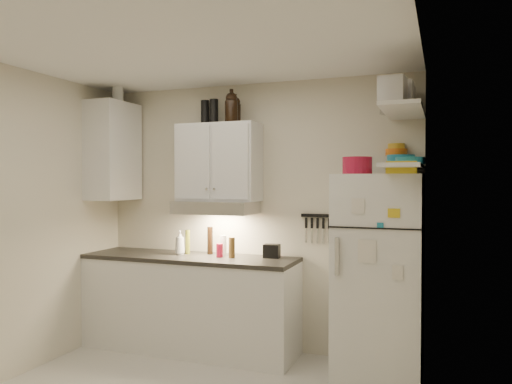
% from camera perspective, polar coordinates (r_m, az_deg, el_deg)
% --- Properties ---
extents(ceiling, '(3.20, 3.00, 0.02)m').
position_cam_1_polar(ceiling, '(3.68, -8.99, 16.49)').
color(ceiling, white).
rests_on(ceiling, ground).
extents(back_wall, '(3.20, 0.02, 2.60)m').
position_cam_1_polar(back_wall, '(4.93, -0.22, -2.74)').
color(back_wall, beige).
rests_on(back_wall, ground).
extents(left_wall, '(0.02, 3.00, 2.60)m').
position_cam_1_polar(left_wall, '(4.57, -26.78, -3.18)').
color(left_wall, beige).
rests_on(left_wall, ground).
extents(right_wall, '(0.02, 3.00, 2.60)m').
position_cam_1_polar(right_wall, '(3.11, 17.99, -5.14)').
color(right_wall, beige).
rests_on(right_wall, ground).
extents(base_cabinet, '(2.10, 0.60, 0.88)m').
position_cam_1_polar(base_cabinet, '(5.01, -7.56, -12.66)').
color(base_cabinet, white).
rests_on(base_cabinet, floor).
extents(countertop, '(2.10, 0.62, 0.04)m').
position_cam_1_polar(countertop, '(4.92, -7.57, -7.45)').
color(countertop, '#292623').
rests_on(countertop, base_cabinet).
extents(upper_cabinet, '(0.80, 0.33, 0.75)m').
position_cam_1_polar(upper_cabinet, '(4.88, -4.26, 3.38)').
color(upper_cabinet, white).
rests_on(upper_cabinet, back_wall).
extents(side_cabinet, '(0.33, 0.55, 1.00)m').
position_cam_1_polar(side_cabinet, '(5.35, -16.02, 4.49)').
color(side_cabinet, white).
rests_on(side_cabinet, left_wall).
extents(range_hood, '(0.76, 0.46, 0.12)m').
position_cam_1_polar(range_hood, '(4.82, -4.58, -1.76)').
color(range_hood, silver).
rests_on(range_hood, back_wall).
extents(fridge, '(0.70, 0.68, 1.70)m').
position_cam_1_polar(fridge, '(4.35, 13.86, -9.29)').
color(fridge, white).
rests_on(fridge, floor).
extents(shelf_hi, '(0.30, 0.95, 0.03)m').
position_cam_1_polar(shelf_hi, '(4.16, 16.50, 8.90)').
color(shelf_hi, white).
rests_on(shelf_hi, right_wall).
extents(shelf_lo, '(0.30, 0.95, 0.03)m').
position_cam_1_polar(shelf_lo, '(4.12, 16.46, 2.83)').
color(shelf_lo, white).
rests_on(shelf_lo, right_wall).
extents(knife_strip, '(0.42, 0.02, 0.03)m').
position_cam_1_polar(knife_strip, '(4.70, 7.68, -2.70)').
color(knife_strip, black).
rests_on(knife_strip, back_wall).
extents(dutch_oven, '(0.29, 0.29, 0.14)m').
position_cam_1_polar(dutch_oven, '(4.15, 11.50, 2.98)').
color(dutch_oven, '#A71332').
rests_on(dutch_oven, fridge).
extents(book_stack, '(0.25, 0.30, 0.09)m').
position_cam_1_polar(book_stack, '(4.02, 16.19, 2.68)').
color(book_stack, yellow).
rests_on(book_stack, fridge).
extents(spice_jar, '(0.07, 0.07, 0.10)m').
position_cam_1_polar(spice_jar, '(4.18, 15.52, 2.70)').
color(spice_jar, silver).
rests_on(spice_jar, fridge).
extents(stock_pot, '(0.37, 0.37, 0.21)m').
position_cam_1_polar(stock_pot, '(4.44, 15.88, 9.97)').
color(stock_pot, silver).
rests_on(stock_pot, shelf_hi).
extents(tin_a, '(0.20, 0.19, 0.20)m').
position_cam_1_polar(tin_a, '(4.08, 16.12, 10.66)').
color(tin_a, '#AAAAAD').
rests_on(tin_a, shelf_hi).
extents(tin_b, '(0.20, 0.20, 0.18)m').
position_cam_1_polar(tin_b, '(3.82, 15.33, 11.20)').
color(tin_b, '#AAAAAD').
rests_on(tin_b, shelf_hi).
extents(bowl_teal, '(0.23, 0.23, 0.09)m').
position_cam_1_polar(bowl_teal, '(4.48, 16.23, 3.49)').
color(bowl_teal, teal).
rests_on(bowl_teal, shelf_lo).
extents(bowl_orange, '(0.19, 0.19, 0.06)m').
position_cam_1_polar(bowl_orange, '(4.57, 15.75, 4.40)').
color(bowl_orange, orange).
rests_on(bowl_orange, bowl_teal).
extents(bowl_yellow, '(0.15, 0.15, 0.05)m').
position_cam_1_polar(bowl_yellow, '(4.57, 15.75, 5.04)').
color(bowl_yellow, gold).
rests_on(bowl_yellow, bowl_orange).
extents(plates, '(0.24, 0.24, 0.06)m').
position_cam_1_polar(plates, '(4.12, 17.22, 3.42)').
color(plates, teal).
rests_on(plates, shelf_lo).
extents(growler_a, '(0.12, 0.12, 0.26)m').
position_cam_1_polar(growler_a, '(4.87, -2.41, 9.37)').
color(growler_a, black).
rests_on(growler_a, upper_cabinet).
extents(growler_b, '(0.15, 0.15, 0.29)m').
position_cam_1_polar(growler_b, '(4.79, -2.82, 9.68)').
color(growler_b, black).
rests_on(growler_b, upper_cabinet).
extents(thermos_a, '(0.10, 0.10, 0.25)m').
position_cam_1_polar(thermos_a, '(4.96, -4.83, 9.12)').
color(thermos_a, black).
rests_on(thermos_a, upper_cabinet).
extents(thermos_b, '(0.09, 0.09, 0.25)m').
position_cam_1_polar(thermos_b, '(5.05, -5.83, 8.98)').
color(thermos_b, black).
rests_on(thermos_b, upper_cabinet).
extents(side_jar, '(0.12, 0.12, 0.15)m').
position_cam_1_polar(side_jar, '(5.36, -15.52, 10.67)').
color(side_jar, silver).
rests_on(side_jar, side_cabinet).
extents(soap_bottle, '(0.13, 0.13, 0.27)m').
position_cam_1_polar(soap_bottle, '(4.98, -8.70, -5.57)').
color(soap_bottle, white).
rests_on(soap_bottle, countertop).
extents(pepper_mill, '(0.07, 0.07, 0.19)m').
position_cam_1_polar(pepper_mill, '(4.74, -2.78, -6.35)').
color(pepper_mill, brown).
rests_on(pepper_mill, countertop).
extents(oil_bottle, '(0.05, 0.05, 0.24)m').
position_cam_1_polar(oil_bottle, '(5.02, -7.82, -5.67)').
color(oil_bottle, olive).
rests_on(oil_bottle, countertop).
extents(vinegar_bottle, '(0.06, 0.06, 0.27)m').
position_cam_1_polar(vinegar_bottle, '(4.97, -5.27, -5.53)').
color(vinegar_bottle, black).
rests_on(vinegar_bottle, countertop).
extents(clear_bottle, '(0.07, 0.07, 0.20)m').
position_cam_1_polar(clear_bottle, '(4.88, -3.77, -6.11)').
color(clear_bottle, silver).
rests_on(clear_bottle, countertop).
extents(red_jar, '(0.07, 0.07, 0.13)m').
position_cam_1_polar(red_jar, '(4.78, -4.18, -6.67)').
color(red_jar, '#A71332').
rests_on(red_jar, countertop).
extents(caddy, '(0.16, 0.12, 0.13)m').
position_cam_1_polar(caddy, '(4.73, 1.81, -6.76)').
color(caddy, black).
rests_on(caddy, countertop).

